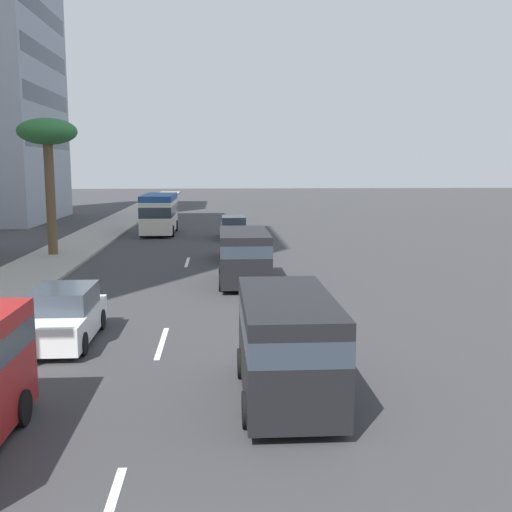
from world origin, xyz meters
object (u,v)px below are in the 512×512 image
object	(u,v)px
minibus_lead	(159,212)
palm_tree	(48,138)
van_fourth	(287,340)
car_sixth	(63,316)
car_fifth	(234,228)
car_seventh	(239,245)
van_third	(244,254)

from	to	relation	value
minibus_lead	palm_tree	bearing A→B (deg)	-23.76
van_fourth	car_sixth	bearing A→B (deg)	51.57
car_fifth	car_seventh	xyz separation A→B (m)	(-9.55, -0.03, 0.04)
minibus_lead	van_fourth	world-z (taller)	minibus_lead
palm_tree	car_sixth	bearing A→B (deg)	-164.34
minibus_lead	van_third	world-z (taller)	minibus_lead
van_fourth	car_sixth	world-z (taller)	van_fourth
car_sixth	palm_tree	distance (m)	18.68
minibus_lead	car_seventh	world-z (taller)	minibus_lead
van_fourth	palm_tree	bearing A→B (deg)	26.41
car_sixth	palm_tree	bearing A→B (deg)	-164.34
van_third	car_seventh	bearing A→B (deg)	0.05
van_third	van_fourth	size ratio (longest dim) A/B	1.04
minibus_lead	car_fifth	world-z (taller)	minibus_lead
car_sixth	palm_tree	world-z (taller)	palm_tree
minibus_lead	van_fourth	xyz separation A→B (m)	(-33.17, -5.92, -0.30)
minibus_lead	van_fourth	size ratio (longest dim) A/B	1.42
car_seventh	palm_tree	bearing A→B (deg)	81.59
minibus_lead	car_sixth	bearing A→B (deg)	-0.34
van_third	van_fourth	distance (m)	13.27
van_third	car_fifth	xyz separation A→B (m)	(16.64, 0.04, -0.58)
van_third	palm_tree	bearing A→B (deg)	50.54
car_fifth	car_seventh	size ratio (longest dim) A/B	1.12
van_third	car_sixth	bearing A→B (deg)	145.89
car_seventh	car_fifth	bearing A→B (deg)	0.18
car_seventh	palm_tree	world-z (taller)	palm_tree
van_fourth	car_sixth	size ratio (longest dim) A/B	1.12
van_third	car_seventh	distance (m)	7.11
van_fourth	car_fifth	size ratio (longest dim) A/B	1.02
van_fourth	palm_tree	xyz separation A→B (m)	(21.91, 10.88, 5.28)
car_sixth	car_seventh	distance (m)	16.54
minibus_lead	car_fifth	xyz separation A→B (m)	(-3.26, -5.50, -0.88)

